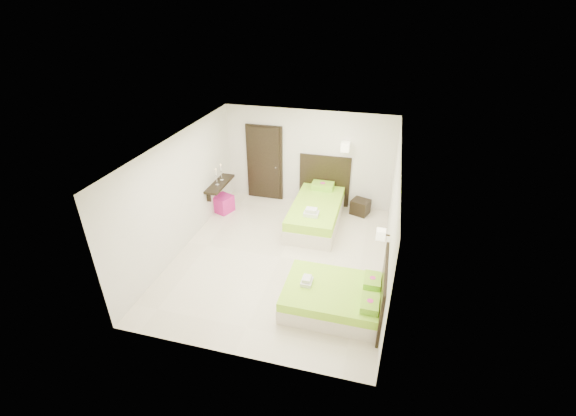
% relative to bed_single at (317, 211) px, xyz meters
% --- Properties ---
extents(floor, '(5.50, 5.50, 0.00)m').
position_rel_bed_single_xyz_m(floor, '(-0.48, -1.69, -0.34)').
color(floor, beige).
rests_on(floor, ground).
extents(bed_single, '(1.37, 2.28, 1.88)m').
position_rel_bed_single_xyz_m(bed_single, '(0.00, 0.00, 0.00)').
color(bed_single, beige).
rests_on(bed_single, ground).
extents(bed_double, '(1.78, 1.51, 1.47)m').
position_rel_bed_single_xyz_m(bed_double, '(0.95, -2.96, -0.07)').
color(bed_double, beige).
rests_on(bed_double, ground).
extents(nightstand, '(0.55, 0.52, 0.40)m').
position_rel_bed_single_xyz_m(nightstand, '(1.03, 0.74, -0.14)').
color(nightstand, black).
rests_on(nightstand, ground).
extents(ottoman, '(0.58, 0.58, 0.45)m').
position_rel_bed_single_xyz_m(ottoman, '(-2.53, -0.06, -0.12)').
color(ottoman, '#AD176B').
rests_on(ottoman, ground).
extents(door, '(1.02, 0.15, 2.14)m').
position_rel_bed_single_xyz_m(door, '(-1.68, 1.01, 0.71)').
color(door, black).
rests_on(door, ground).
extents(console_shelf, '(0.35, 1.20, 0.78)m').
position_rel_bed_single_xyz_m(console_shelf, '(-2.57, -0.09, 0.48)').
color(console_shelf, black).
rests_on(console_shelf, ground).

